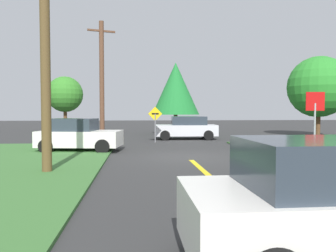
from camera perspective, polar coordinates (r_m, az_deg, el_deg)
The scene contains 11 objects.
ground_plane at distance 14.39m, azimuth 3.38°, elevation -5.34°, with size 120.00×120.00×0.00m, color #313131.
lane_stripe_center at distance 6.75m, azimuth 14.20°, elevation -14.38°, with size 0.20×14.00×0.01m, color yellow.
stop_sign at distance 13.85m, azimuth 24.03°, elevation 2.01°, with size 0.72×0.11×2.71m.
parked_car_near_building at distance 16.85m, azimuth -15.21°, elevation -1.52°, with size 4.18×2.59×1.62m.
car_approaching_junction at distance 23.54m, azimuth 3.17°, elevation -0.32°, with size 4.47×2.31×1.62m.
utility_pole_near at distance 11.23m, azimuth -20.45°, elevation 13.09°, with size 1.76×0.63×7.88m.
utility_pole_mid at distance 22.23m, azimuth -11.36°, elevation 7.79°, with size 1.76×0.63×7.84m.
direction_sign at distance 20.96m, azimuth -2.23°, elevation 0.99°, with size 0.90×0.14×2.28m.
oak_tree_left at distance 28.64m, azimuth 24.55°, elevation 6.16°, with size 4.77×4.77×6.30m.
pine_tree_center at distance 34.30m, azimuth -17.36°, elevation 5.23°, with size 3.52×3.52×5.44m.
oak_tree_right at distance 29.14m, azimuth 1.33°, elevation 6.47°, with size 4.14×4.14×6.26m.
Camera 1 is at (-2.19, -14.08, 1.96)m, focal length 35.31 mm.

